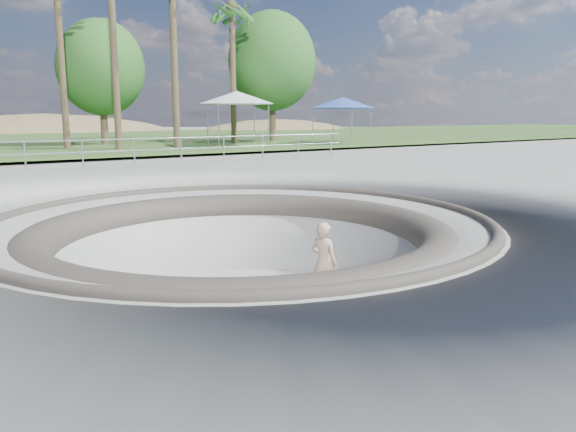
% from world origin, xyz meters
% --- Properties ---
extents(ground, '(180.00, 180.00, 0.00)m').
position_xyz_m(ground, '(0.00, 0.00, 0.00)').
color(ground, '#9C9D98').
rests_on(ground, ground).
extents(skate_bowl, '(14.00, 14.00, 4.10)m').
position_xyz_m(skate_bowl, '(0.00, 0.00, -1.83)').
color(skate_bowl, '#9C9D98').
rests_on(skate_bowl, ground).
extents(distant_hills, '(103.20, 45.00, 28.60)m').
position_xyz_m(distant_hills, '(3.78, 57.17, -7.02)').
color(distant_hills, olive).
rests_on(distant_hills, ground).
extents(safety_railing, '(25.00, 0.06, 1.03)m').
position_xyz_m(safety_railing, '(0.00, 12.00, 0.69)').
color(safety_railing, '#92969A').
rests_on(safety_railing, ground).
extents(skateboard, '(0.82, 0.23, 0.08)m').
position_xyz_m(skateboard, '(1.46, -0.93, -1.83)').
color(skateboard, brown).
rests_on(skateboard, ground).
extents(skater, '(0.59, 0.73, 1.75)m').
position_xyz_m(skater, '(1.46, -0.93, -0.94)').
color(skater, '#DBB08E').
rests_on(skater, skateboard).
extents(canopy_white, '(6.14, 6.14, 3.20)m').
position_xyz_m(canopy_white, '(11.17, 19.97, 3.09)').
color(canopy_white, '#92969A').
rests_on(canopy_white, ground).
extents(canopy_blue, '(5.32, 5.32, 2.92)m').
position_xyz_m(canopy_blue, '(17.68, 18.00, 2.83)').
color(canopy_blue, '#92969A').
rests_on(canopy_blue, ground).
extents(palm_f, '(2.60, 2.60, 9.31)m').
position_xyz_m(palm_f, '(12.01, 21.93, 8.17)').
color(palm_f, brown).
rests_on(palm_f, ground).
extents(bushy_tree_mid, '(5.31, 4.82, 7.65)m').
position_xyz_m(bushy_tree_mid, '(4.89, 25.61, 4.91)').
color(bushy_tree_mid, brown).
rests_on(bushy_tree_mid, ground).
extents(bushy_tree_right, '(6.19, 5.63, 8.93)m').
position_xyz_m(bushy_tree_right, '(16.05, 23.64, 5.71)').
color(bushy_tree_right, brown).
rests_on(bushy_tree_right, ground).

